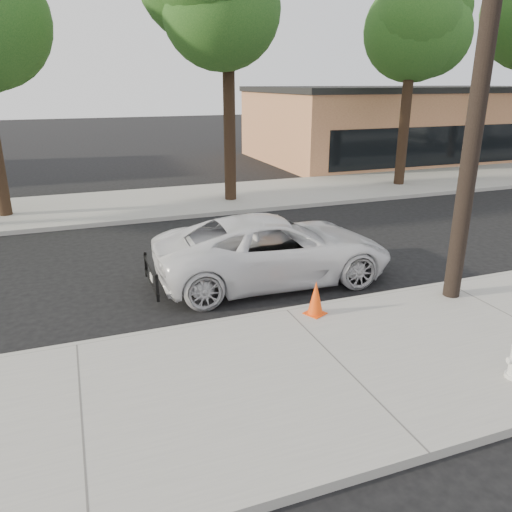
% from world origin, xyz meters
% --- Properties ---
extents(ground, '(120.00, 120.00, 0.00)m').
position_xyz_m(ground, '(0.00, 0.00, 0.00)').
color(ground, black).
rests_on(ground, ground).
extents(near_sidewalk, '(90.00, 4.40, 0.15)m').
position_xyz_m(near_sidewalk, '(0.00, -4.30, 0.07)').
color(near_sidewalk, gray).
rests_on(near_sidewalk, ground).
extents(far_sidewalk, '(90.00, 5.00, 0.15)m').
position_xyz_m(far_sidewalk, '(0.00, 8.50, 0.07)').
color(far_sidewalk, gray).
rests_on(far_sidewalk, ground).
extents(curb_near, '(90.00, 0.12, 0.16)m').
position_xyz_m(curb_near, '(0.00, -2.10, 0.07)').
color(curb_near, '#9E9B93').
rests_on(curb_near, ground).
extents(building_main, '(18.00, 10.00, 4.00)m').
position_xyz_m(building_main, '(16.00, 16.00, 2.00)').
color(building_main, '#AA6647').
rests_on(building_main, ground).
extents(utility_pole, '(1.40, 0.34, 9.00)m').
position_xyz_m(utility_pole, '(3.60, -2.70, 4.70)').
color(utility_pole, black).
rests_on(utility_pole, near_sidewalk).
extents(tree_c, '(4.96, 4.80, 9.55)m').
position_xyz_m(tree_c, '(2.22, 7.64, 6.91)').
color(tree_c, black).
rests_on(tree_c, far_sidewalk).
extents(tree_d, '(4.50, 4.35, 8.75)m').
position_xyz_m(tree_d, '(10.20, 7.95, 6.37)').
color(tree_d, black).
rests_on(tree_d, far_sidewalk).
extents(police_cruiser, '(5.67, 2.79, 1.55)m').
position_xyz_m(police_cruiser, '(0.52, -0.20, 0.77)').
color(police_cruiser, silver).
rests_on(police_cruiser, ground).
extents(traffic_cone, '(0.47, 0.47, 0.69)m').
position_xyz_m(traffic_cone, '(0.45, -2.50, 0.48)').
color(traffic_cone, '#F8480D').
rests_on(traffic_cone, near_sidewalk).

